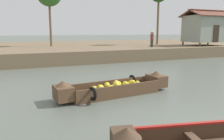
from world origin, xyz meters
name	(u,v)px	position (x,y,z in m)	size (l,w,h in m)	color
ground_plane	(94,72)	(0.00, 10.00, 0.00)	(300.00, 300.00, 0.00)	#596056
riverbank_strip	(61,49)	(0.00, 23.07, 0.54)	(160.00, 20.00, 1.07)	#756047
banana_boat	(115,88)	(-0.85, 4.57, 0.31)	(5.05, 2.00, 0.83)	brown
stilt_house_mid_left	(205,28)	(14.87, 15.47, 2.99)	(4.92, 3.51, 3.94)	#4C3826
vendor_person	(152,38)	(7.93, 15.51, 2.00)	(0.44, 0.44, 1.66)	#332D28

